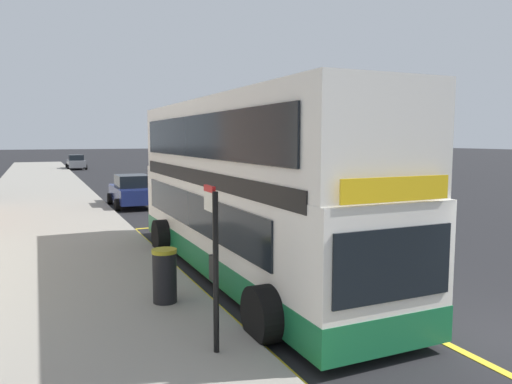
{
  "coord_description": "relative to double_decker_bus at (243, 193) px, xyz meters",
  "views": [
    {
      "loc": [
        -7.19,
        -5.12,
        3.45
      ],
      "look_at": [
        -2.02,
        6.33,
        2.07
      ],
      "focal_mm": 34.2,
      "sensor_mm": 36.0,
      "label": 1
    }
  ],
  "objects": [
    {
      "name": "parked_car_navy_behind",
      "position": [
        -0.37,
        13.65,
        -1.27
      ],
      "size": [
        2.09,
        4.2,
        1.62
      ],
      "rotation": [
        0.0,
        0.0,
        3.12
      ],
      "color": "navy",
      "rests_on": "ground"
    },
    {
      "name": "double_decker_bus",
      "position": [
        0.0,
        0.0,
        0.0
      ],
      "size": [
        3.17,
        11.49,
        4.4
      ],
      "color": "white",
      "rests_on": "ground"
    },
    {
      "name": "parked_car_grey_distant",
      "position": [
        -0.68,
        46.67,
        -1.27
      ],
      "size": [
        2.09,
        4.2,
        1.62
      ],
      "rotation": [
        0.0,
        0.0,
        -0.01
      ],
      "color": "slate",
      "rests_on": "ground"
    },
    {
      "name": "ground_plane",
      "position": [
        2.46,
        25.84,
        -2.07
      ],
      "size": [
        260.0,
        260.0,
        0.0
      ],
      "primitive_type": "plane",
      "color": "black"
    },
    {
      "name": "pavement_near",
      "position": [
        -4.54,
        25.84,
        -2.0
      ],
      "size": [
        6.0,
        76.0,
        0.14
      ],
      "primitive_type": "cube",
      "color": "gray",
      "rests_on": "ground"
    },
    {
      "name": "litter_bin",
      "position": [
        -2.47,
        -1.76,
        -1.37
      ],
      "size": [
        0.51,
        0.51,
        1.09
      ],
      "color": "black",
      "rests_on": "pavement_near"
    },
    {
      "name": "parked_car_grey_far",
      "position": [
        7.21,
        27.33,
        -1.27
      ],
      "size": [
        2.09,
        4.2,
        1.62
      ],
      "rotation": [
        0.0,
        0.0,
        -0.01
      ],
      "color": "slate",
      "rests_on": "ground"
    },
    {
      "name": "bus_stop_sign",
      "position": [
        -2.3,
        -4.31,
        -0.39
      ],
      "size": [
        0.09,
        0.51,
        2.58
      ],
      "color": "black",
      "rests_on": "pavement_near"
    },
    {
      "name": "bus_bay_markings",
      "position": [
        -0.01,
        0.04,
        -2.06
      ],
      "size": [
        3.06,
        14.71,
        0.01
      ],
      "color": "yellow",
      "rests_on": "ground"
    },
    {
      "name": "parked_car_teal_ahead",
      "position": [
        5.36,
        20.31,
        -1.27
      ],
      "size": [
        2.09,
        4.2,
        1.62
      ],
      "rotation": [
        0.0,
        0.0,
        0.01
      ],
      "color": "#196066",
      "rests_on": "ground"
    }
  ]
}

